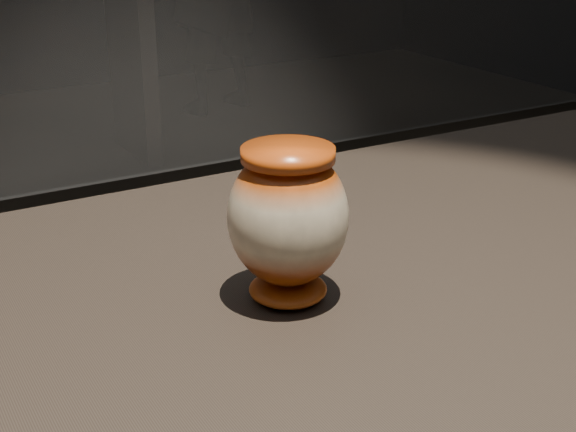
# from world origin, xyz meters

# --- Properties ---
(main_vase) EXTENTS (0.15, 0.15, 0.15)m
(main_vase) POSITION_xyz_m (0.00, 0.03, 0.98)
(main_vase) COLOR maroon
(main_vase) RESTS_ON display_plinth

